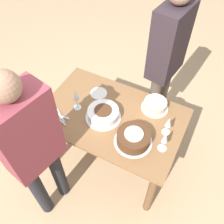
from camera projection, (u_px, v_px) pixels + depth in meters
ground_plane at (112, 158)px, 2.76m from camera, size 12.00×12.00×0.00m
dining_table at (112, 125)px, 2.28m from camera, size 1.24×0.80×0.75m
cake_center_white at (103, 114)px, 2.13m from camera, size 0.31×0.31×0.10m
cake_front_chocolate at (133, 138)px, 1.96m from camera, size 0.31×0.31×0.12m
cake_back_decorated at (155, 105)px, 2.20m from camera, size 0.24×0.24×0.08m
wine_glass_near at (165, 139)px, 1.86m from camera, size 0.07×0.07×0.20m
wine_glass_far at (168, 123)px, 1.97m from camera, size 0.07×0.07×0.19m
wine_glass_extra at (76, 96)px, 2.11m from camera, size 0.07×0.07×0.22m
dessert_plate_left at (99, 93)px, 2.34m from camera, size 0.16×0.16×0.01m
fork_pile at (60, 117)px, 2.15m from camera, size 0.19×0.14×0.02m
person_cutting at (31, 145)px, 1.71m from camera, size 0.30×0.44×1.65m
person_watching at (167, 54)px, 2.30m from camera, size 0.28×0.43×1.68m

